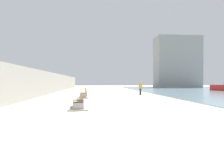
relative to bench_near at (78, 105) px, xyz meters
The scene contains 6 objects.
ground_plane 15.65m from the bench_near, 81.13° to the left, with size 120.00×120.00×0.00m, color beige.
seawall 16.32m from the bench_near, 108.21° to the left, with size 0.80×64.00×2.80m, color #9E9E99.
bench_near is the anchor object (origin of this frame).
bench_far 8.18m from the bench_near, 90.89° to the left, with size 1.14×2.12×0.98m.
person_walking 13.35m from the bench_near, 61.91° to the left, with size 0.50×0.28×1.62m.
harbor_building 49.99m from the bench_near, 61.34° to the left, with size 12.00×6.00×13.96m, color gray.
Camera 1 is at (-1.48, -9.43, 1.56)m, focal length 32.99 mm.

